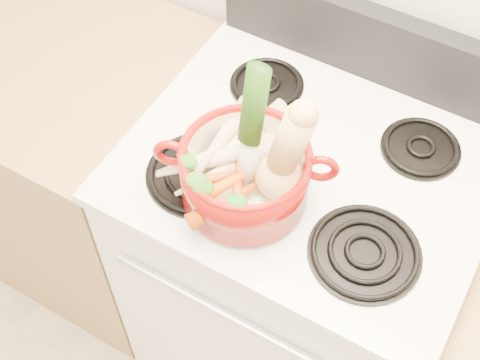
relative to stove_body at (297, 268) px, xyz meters
The scene contains 25 objects.
stove_body is the anchor object (origin of this frame).
cooktop 0.47m from the stove_body, ahead, with size 0.78×0.67×0.03m, color silver.
control_backsplash 0.65m from the stove_body, 90.00° to the left, with size 0.76×0.05×0.18m, color black.
oven_handle 0.47m from the stove_body, 90.00° to the right, with size 0.02×0.02×0.60m, color silver.
counter_left 1.07m from the stove_body, behind, with size 1.36×0.65×0.90m, color #997848.
burner_front_left 0.56m from the stove_body, 139.90° to the right, with size 0.22×0.22×0.02m, color black.
burner_front_right 0.56m from the stove_body, 40.10° to the right, with size 0.22×0.22×0.02m, color black.
burner_back_left 0.55m from the stove_body, 143.62° to the left, with size 0.17×0.17×0.02m, color black.
burner_back_right 0.55m from the stove_body, 36.38° to the left, with size 0.17×0.17×0.02m, color black.
dutch_oven 0.60m from the stove_body, 116.02° to the right, with size 0.26×0.26×0.13m, color maroon.
pot_handle_left 0.68m from the stove_body, 134.47° to the right, with size 0.07×0.07×0.02m, color maroon.
pot_handle_right 0.63m from the stove_body, 61.81° to the right, with size 0.07×0.07×0.02m, color maroon.
squash 0.67m from the stove_body, 94.82° to the right, with size 0.10×0.10×0.25m, color tan, non-canonical shape.
leek 0.71m from the stove_body, 118.31° to the right, with size 0.05×0.05×0.30m, color beige.
ginger 0.57m from the stove_body, 133.25° to the right, with size 0.09×0.07×0.05m, color tan.
parsnip_0 0.59m from the stove_body, 128.04° to the right, with size 0.05×0.05×0.24m, color beige.
parsnip_1 0.61m from the stove_body, 137.38° to the right, with size 0.05×0.05×0.22m, color beige.
parsnip_2 0.59m from the stove_body, 138.79° to the right, with size 0.04×0.04×0.19m, color beige.
parsnip_3 0.63m from the stove_body, 133.32° to the right, with size 0.04×0.04×0.18m, color beige.
parsnip_4 0.60m from the stove_body, 147.07° to the right, with size 0.04×0.04×0.21m, color beige.
parsnip_5 0.62m from the stove_body, 139.69° to the right, with size 0.04×0.04×0.23m, color beige.
carrot_0 0.60m from the stove_body, 109.66° to the right, with size 0.04×0.04×0.18m, color #C24909.
carrot_1 0.60m from the stove_body, 123.70° to the right, with size 0.03×0.03×0.14m, color #BF4509.
carrot_2 0.60m from the stove_body, 110.74° to the right, with size 0.03×0.03×0.17m, color #C03809.
carrot_3 0.61m from the stove_body, 115.38° to the right, with size 0.03×0.03×0.15m, color #DD5C0B.
Camera 1 is at (0.30, 0.56, 2.09)m, focal length 50.00 mm.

